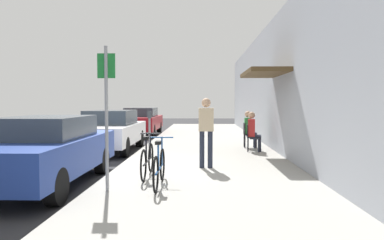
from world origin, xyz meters
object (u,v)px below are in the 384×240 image
Objects in this scene: bicycle_0 at (159,167)px; cafe_chair_0 at (251,136)px; parked_car_1 at (111,130)px; street_sign at (106,107)px; parking_meter at (150,129)px; parked_car_2 at (141,121)px; bicycle_1 at (147,160)px; parked_car_0 at (45,150)px; seated_patron_0 at (253,130)px; seated_patron_1 at (249,128)px; pedestrian_standing at (206,127)px; cafe_chair_1 at (248,133)px.

bicycle_0 reaches higher than cafe_chair_0.
parked_car_1 is 6.40m from street_sign.
parked_car_2 is at bearing 101.59° from parking_meter.
parked_car_2 is at bearing 96.84° from street_sign.
bicycle_1 is at bearing -82.47° from parking_meter.
seated_patron_0 is at bearing 43.07° from parked_car_0.
bicycle_1 is 1.33× the size of seated_patron_0.
parked_car_0 is 3.41× the size of seated_patron_1.
seated_patron_0 and seated_patron_1 have the same top height.
parked_car_0 is at bearing -90.00° from parked_car_2.
street_sign is 6.42m from seated_patron_0.
pedestrian_standing reaches higher than bicycle_0.
parked_car_2 is 3.41× the size of seated_patron_1.
seated_patron_1 is at bearing 23.04° from parking_meter.
parking_meter is 1.52× the size of cafe_chair_1.
bicycle_1 is at bearing -79.73° from parked_car_2.
pedestrian_standing reaches higher than seated_patron_1.
pedestrian_standing is (0.91, 1.97, 0.64)m from bicycle_0.
cafe_chair_0 is at bearing 63.63° from pedestrian_standing.
cafe_chair_1 is at bearing 23.45° from parking_meter.
seated_patron_1 is 4.33m from pedestrian_standing.
seated_patron_1 is (4.88, -6.14, 0.07)m from parked_car_2.
pedestrian_standing reaches higher than cafe_chair_0.
parked_car_2 is at bearing 101.19° from bicycle_0.
street_sign is 1.53× the size of pedestrian_standing.
street_sign is at bearing -83.16° from parked_car_2.
bicycle_1 is at bearing 12.35° from parked_car_0.
parked_car_1 reaches higher than seated_patron_1.
pedestrian_standing is at bearing -117.32° from seated_patron_0.
seated_patron_0 is at bearing 7.50° from parking_meter.
parked_car_1 reaches higher than parked_car_0.
seated_patron_0 is at bearing 57.88° from street_sign.
parked_car_0 is 1.00× the size of parked_car_1.
parking_meter reaches higher than bicycle_1.
seated_patron_1 is (4.88, 5.54, 0.07)m from parked_car_0.
cafe_chair_0 is 3.45m from pedestrian_standing.
parked_car_0 is 5.33m from parked_car_1.
parked_car_1 is at bearing 171.04° from cafe_chair_0.
cafe_chair_0 is 0.51× the size of pedestrian_standing.
parking_meter reaches higher than bicycle_0.
parking_meter is 3.73m from bicycle_1.
cafe_chair_0 is (4.82, -0.76, -0.12)m from parked_car_1.
bicycle_1 is 5.81m from cafe_chair_1.
parked_car_0 is at bearing 151.22° from street_sign.
street_sign is 1.52m from bicycle_0.
pedestrian_standing is at bearing -110.60° from cafe_chair_1.
parked_car_2 reaches higher than seated_patron_0.
pedestrian_standing is (-1.57, -3.05, 0.30)m from seated_patron_0.
parked_car_2 is (-0.00, 11.68, 0.00)m from parked_car_0.
parked_car_0 is at bearing -131.37° from seated_patron_1.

